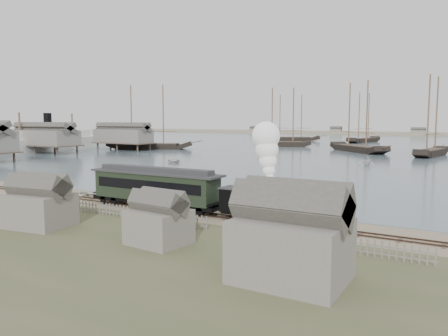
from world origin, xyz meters
The scene contains 26 objects.
ground centered at (0.00, 0.00, 0.00)m, with size 600.00×600.00×0.00m, color gray.
harbor_water centered at (0.00, 170.00, 0.03)m, with size 600.00×336.00×0.06m, color #465864.
rail_track centered at (0.00, -2.00, 0.04)m, with size 120.00×1.80×0.16m.
picket_fence_west centered at (-6.50, -7.00, 0.00)m, with size 19.00×0.10×1.20m, color slate, non-canonical shape.
picket_fence_east centered at (12.50, -7.50, 0.00)m, with size 15.00×0.10×1.20m, color slate, non-canonical shape.
shed_left centered at (-10.00, -13.00, 0.00)m, with size 5.00×4.00×4.10m, color slate, non-canonical shape.
shed_mid centered at (2.00, -12.00, 0.00)m, with size 4.00×3.50×3.60m, color slate, non-canonical shape.
shed_right centered at (13.00, -14.00, 0.00)m, with size 6.00×5.00×5.10m, color slate, non-canonical shape.
western_wharf centered at (-76.00, 40.00, 4.06)m, with size 36.00×56.00×8.00m, color slate, non-canonical shape.
far_spit centered at (0.00, 250.00, 0.00)m, with size 500.00×20.00×1.80m, color tan.
locomotive centered at (5.58, -2.00, 3.95)m, with size 6.84×2.55×8.53m.
passenger_coach centered at (-6.52, -2.00, 2.31)m, with size 15.15×2.92×3.68m.
beached_dinghy centered at (-17.38, -0.21, 0.34)m, with size 3.30×2.36×0.68m, color silver.
steamship centered at (-89.00, 49.43, 5.58)m, with size 50.50×8.42×11.05m, color silver, non-canonical shape.
rowboat_0 centered at (-21.36, 8.65, 0.49)m, with size 4.11×2.93×0.85m, color silver.
rowboat_1 centered at (-4.15, 17.46, 0.81)m, with size 2.86×2.47×1.51m, color silver.
rowboat_2 centered at (-3.94, 15.16, 0.80)m, with size 3.86×1.45×1.49m, color silver.
rowboat_6 centered at (-33.95, 37.55, 0.50)m, with size 4.25×3.03×0.88m, color silver.
rowboat_7 centered at (2.74, 52.56, 0.97)m, with size 3.44×2.97×1.81m, color silver.
rowboat_8 centered at (-11.90, 17.76, 0.96)m, with size 3.43×2.96×1.81m, color silver.
schooner_0 centered at (-67.04, 69.31, 10.06)m, with size 26.26×6.06×20.00m, color black, non-canonical shape.
schooner_1 centered at (-35.45, 101.40, 10.06)m, with size 18.39×4.24×20.00m, color black, non-canonical shape.
schooner_2 centered at (-7.90, 89.64, 10.06)m, with size 24.62×5.68×20.00m, color black, non-canonical shape.
schooner_3 centered at (11.63, 83.31, 10.06)m, with size 18.31×4.23×20.00m, color black, non-canonical shape.
schooner_6 centered at (-48.14, 140.91, 10.06)m, with size 23.87×5.51×20.00m, color black, non-canonical shape.
schooner_7 centered at (-18.41, 144.05, 10.06)m, with size 21.31×4.92×20.00m, color black, non-canonical shape.
Camera 1 is at (21.72, -36.39, 8.97)m, focal length 35.00 mm.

